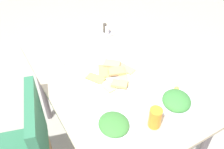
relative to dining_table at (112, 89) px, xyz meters
The scene contains 10 objects.
ground_plane 0.68m from the dining_table, ahead, with size 6.00×6.00×0.00m, color #AAA99B.
dining_table is the anchor object (origin of this frame).
pide_platter 0.10m from the dining_table, 30.10° to the right, with size 0.32×0.32×0.05m.
salad_plate_greens 0.37m from the dining_table, 151.25° to the left, with size 0.23×0.23×0.05m.
salad_plate_rice 0.42m from the dining_table, 148.65° to the right, with size 0.23×0.23×0.07m.
soda_can 0.43m from the dining_table, behind, with size 0.07×0.07×0.12m, color orange.
paper_napkin 0.42m from the dining_table, 30.37° to the left, with size 0.15×0.15×0.00m, color white.
fork 0.42m from the dining_table, 28.17° to the left, with size 0.20×0.02×0.01m, color silver.
spoon 0.43m from the dining_table, 32.47° to the left, with size 0.17×0.01×0.01m, color silver.
condiment_caddy 0.49m from the dining_table, 24.59° to the right, with size 0.10×0.10×0.08m.
Camera 1 is at (-1.01, 0.59, 1.94)m, focal length 43.20 mm.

